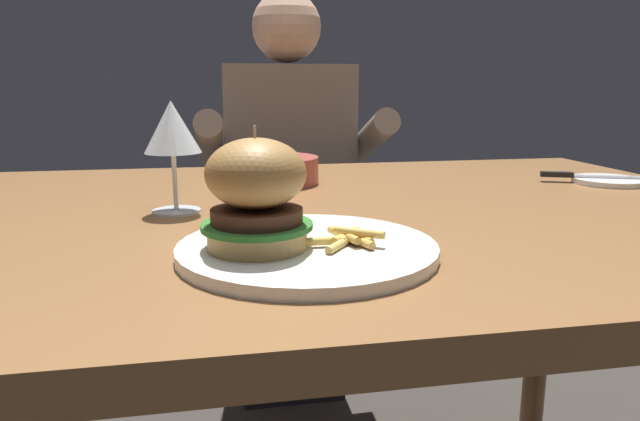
{
  "coord_description": "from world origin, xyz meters",
  "views": [
    {
      "loc": [
        -0.16,
        -0.86,
        0.93
      ],
      "look_at": [
        -0.04,
        -0.22,
        0.78
      ],
      "focal_mm": 32.0,
      "sensor_mm": 36.0,
      "label": 1
    }
  ],
  "objects_px": {
    "bread_plate": "(609,181)",
    "table_knife": "(582,176)",
    "burger_sandwich": "(256,194)",
    "wine_glass": "(172,131)",
    "soup_bowl": "(272,169)",
    "main_plate": "(307,249)",
    "diner_person": "(289,212)"
  },
  "relations": [
    {
      "from": "wine_glass",
      "to": "bread_plate",
      "type": "distance_m",
      "value": 0.82
    },
    {
      "from": "bread_plate",
      "to": "table_knife",
      "type": "bearing_deg",
      "value": 159.46
    },
    {
      "from": "wine_glass",
      "to": "soup_bowl",
      "type": "xyz_separation_m",
      "value": [
        0.17,
        0.23,
        -0.09
      ]
    },
    {
      "from": "table_knife",
      "to": "diner_person",
      "type": "xyz_separation_m",
      "value": [
        -0.49,
        0.63,
        -0.19
      ]
    },
    {
      "from": "bread_plate",
      "to": "table_knife",
      "type": "xyz_separation_m",
      "value": [
        -0.05,
        0.02,
        0.01
      ]
    },
    {
      "from": "main_plate",
      "to": "bread_plate",
      "type": "bearing_deg",
      "value": 29.16
    },
    {
      "from": "wine_glass",
      "to": "soup_bowl",
      "type": "relative_size",
      "value": 0.93
    },
    {
      "from": "burger_sandwich",
      "to": "wine_glass",
      "type": "xyz_separation_m",
      "value": [
        -0.1,
        0.26,
        0.05
      ]
    },
    {
      "from": "wine_glass",
      "to": "diner_person",
      "type": "height_order",
      "value": "diner_person"
    },
    {
      "from": "main_plate",
      "to": "table_knife",
      "type": "relative_size",
      "value": 1.57
    },
    {
      "from": "bread_plate",
      "to": "diner_person",
      "type": "distance_m",
      "value": 0.86
    },
    {
      "from": "burger_sandwich",
      "to": "bread_plate",
      "type": "relative_size",
      "value": 0.98
    },
    {
      "from": "diner_person",
      "to": "soup_bowl",
      "type": "bearing_deg",
      "value": -100.67
    },
    {
      "from": "bread_plate",
      "to": "soup_bowl",
      "type": "xyz_separation_m",
      "value": [
        -0.64,
        0.12,
        0.02
      ]
    },
    {
      "from": "main_plate",
      "to": "burger_sandwich",
      "type": "bearing_deg",
      "value": -171.19
    },
    {
      "from": "bread_plate",
      "to": "diner_person",
      "type": "bearing_deg",
      "value": 129.87
    },
    {
      "from": "burger_sandwich",
      "to": "wine_glass",
      "type": "height_order",
      "value": "wine_glass"
    },
    {
      "from": "main_plate",
      "to": "diner_person",
      "type": "bearing_deg",
      "value": 83.78
    },
    {
      "from": "bread_plate",
      "to": "table_knife",
      "type": "relative_size",
      "value": 0.73
    },
    {
      "from": "burger_sandwich",
      "to": "table_knife",
      "type": "relative_size",
      "value": 0.71
    },
    {
      "from": "table_knife",
      "to": "soup_bowl",
      "type": "distance_m",
      "value": 0.6
    },
    {
      "from": "burger_sandwich",
      "to": "table_knife",
      "type": "height_order",
      "value": "burger_sandwich"
    },
    {
      "from": "wine_glass",
      "to": "burger_sandwich",
      "type": "bearing_deg",
      "value": -68.66
    },
    {
      "from": "main_plate",
      "to": "soup_bowl",
      "type": "bearing_deg",
      "value": 88.7
    },
    {
      "from": "bread_plate",
      "to": "diner_person",
      "type": "relative_size",
      "value": 0.11
    },
    {
      "from": "main_plate",
      "to": "table_knife",
      "type": "height_order",
      "value": "table_knife"
    },
    {
      "from": "burger_sandwich",
      "to": "bread_plate",
      "type": "bearing_deg",
      "value": 27.74
    },
    {
      "from": "main_plate",
      "to": "soup_bowl",
      "type": "relative_size",
      "value": 1.63
    },
    {
      "from": "main_plate",
      "to": "soup_bowl",
      "type": "distance_m",
      "value": 0.48
    },
    {
      "from": "table_knife",
      "to": "diner_person",
      "type": "distance_m",
      "value": 0.82
    },
    {
      "from": "bread_plate",
      "to": "table_knife",
      "type": "distance_m",
      "value": 0.05
    },
    {
      "from": "table_knife",
      "to": "diner_person",
      "type": "relative_size",
      "value": 0.16
    }
  ]
}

